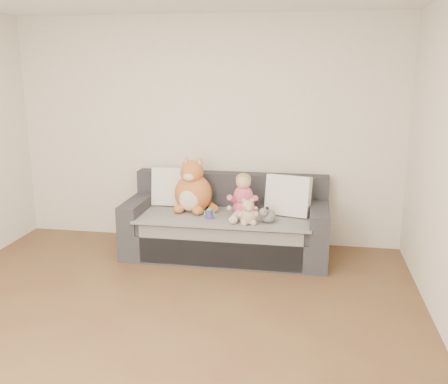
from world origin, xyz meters
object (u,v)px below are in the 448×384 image
(plush_cat, at_px, (193,190))
(teddy_bear, at_px, (248,214))
(sofa, at_px, (227,226))
(sippy_cup, at_px, (209,213))
(toddler, at_px, (243,198))

(plush_cat, xyz_separation_m, teddy_bear, (0.66, -0.39, -0.12))
(sofa, height_order, plush_cat, plush_cat)
(sippy_cup, bearing_deg, teddy_bear, -16.25)
(plush_cat, bearing_deg, sippy_cup, -42.14)
(sofa, bearing_deg, toddler, -30.57)
(toddler, relative_size, teddy_bear, 1.71)
(sofa, distance_m, sippy_cup, 0.38)
(sofa, bearing_deg, plush_cat, 179.61)
(teddy_bear, bearing_deg, plush_cat, 131.54)
(sofa, relative_size, toddler, 4.61)
(toddler, distance_m, teddy_bear, 0.30)
(plush_cat, bearing_deg, teddy_bear, -24.36)
(teddy_bear, height_order, sippy_cup, teddy_bear)
(sofa, height_order, teddy_bear, sofa)
(plush_cat, bearing_deg, sofa, 5.96)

